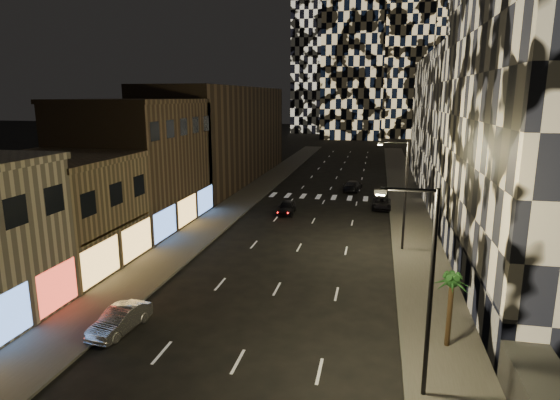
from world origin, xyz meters
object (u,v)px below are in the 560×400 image
at_px(streetlight_far, 403,188).
at_px(car_dark_rightlane, 382,203).
at_px(car_dark_midlane, 287,207).
at_px(car_silver_parked, 120,320).
at_px(streetlight_near, 425,280).
at_px(car_dark_oncoming, 353,186).
at_px(palm_tree, 452,286).

relative_size(streetlight_far, car_dark_rightlane, 1.99).
bearing_deg(car_dark_midlane, car_silver_parked, -100.76).
height_order(car_silver_parked, car_dark_midlane, car_dark_midlane).
distance_m(streetlight_near, car_silver_parked, 16.45).
distance_m(streetlight_far, car_dark_midlane, 16.21).
bearing_deg(car_dark_oncoming, streetlight_near, 104.01).
bearing_deg(car_dark_midlane, streetlight_far, -44.19).
relative_size(car_silver_parked, palm_tree, 1.04).
relative_size(streetlight_near, car_dark_oncoming, 1.84).
relative_size(streetlight_near, car_dark_rightlane, 1.99).
distance_m(car_dark_midlane, car_dark_rightlane, 11.23).
bearing_deg(palm_tree, streetlight_far, 96.56).
bearing_deg(palm_tree, car_silver_parked, -173.84).
xyz_separation_m(car_silver_parked, palm_tree, (17.34, 1.87, 2.73)).
xyz_separation_m(streetlight_near, car_dark_rightlane, (-1.43, 34.96, -4.72)).
distance_m(car_silver_parked, palm_tree, 17.66).
bearing_deg(car_dark_oncoming, car_silver_parked, 83.63).
bearing_deg(palm_tree, car_dark_midlane, 117.45).
xyz_separation_m(car_silver_parked, car_dark_rightlane, (14.13, 32.38, -0.05)).
height_order(car_silver_parked, palm_tree, palm_tree).
height_order(car_dark_midlane, car_dark_rightlane, car_dark_midlane).
bearing_deg(car_silver_parked, car_dark_midlane, 89.75).
bearing_deg(streetlight_far, car_silver_parked, -131.75).
xyz_separation_m(streetlight_far, car_silver_parked, (-15.55, -17.43, -4.68)).
distance_m(car_silver_parked, car_dark_oncoming, 43.52).
bearing_deg(car_dark_midlane, car_dark_rightlane, 21.84).
bearing_deg(streetlight_far, car_dark_oncoming, 101.90).
distance_m(streetlight_near, palm_tree, 5.17).
bearing_deg(car_dark_rightlane, streetlight_near, -86.91).
relative_size(car_silver_parked, car_dark_midlane, 0.95).
xyz_separation_m(car_silver_parked, car_dark_oncoming, (10.32, 42.28, 0.04)).
height_order(car_dark_midlane, car_dark_oncoming, car_dark_midlane).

